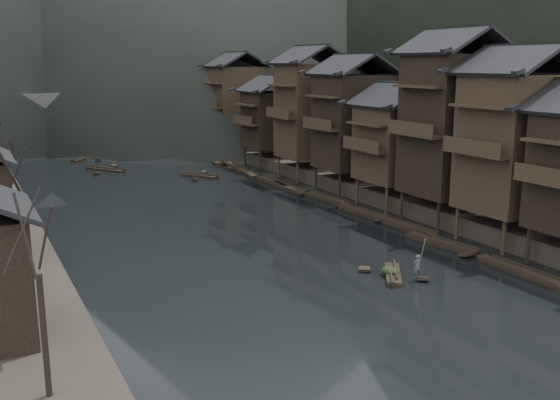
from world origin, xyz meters
TOP-DOWN VIEW (x-y plane):
  - water at (0.00, 0.00)m, footprint 300.00×300.00m
  - right_bank at (35.00, 40.00)m, footprint 40.00×200.00m
  - stilt_houses at (17.28, 19.30)m, footprint 9.00×67.60m
  - bare_trees at (-17.00, 8.28)m, footprint 3.64×45.40m
  - moored_sampans at (11.86, 21.34)m, footprint 2.90×61.39m
  - midriver_boats at (-2.32, 51.81)m, footprint 14.60×36.12m
  - stone_bridge at (-0.00, 72.00)m, footprint 40.00×6.00m
  - hero_sampan at (4.21, -3.59)m, footprint 3.18×4.13m
  - cargo_heap at (4.10, -3.42)m, footprint 0.99×1.29m
  - boatman at (5.11, -4.89)m, footprint 0.57×0.38m
  - bamboo_pole at (5.31, -4.89)m, footprint 0.93×1.91m

SIDE VIEW (x-z plane):
  - water at x=0.00m, z-range 0.00..0.00m
  - midriver_boats at x=-2.32m, z-range -0.02..0.43m
  - moored_sampans at x=11.86m, z-range -0.03..0.44m
  - hero_sampan at x=4.21m, z-range -0.01..0.42m
  - cargo_heap at x=4.10m, z-range 0.43..1.02m
  - right_bank at x=35.00m, z-range 0.00..1.80m
  - boatman at x=5.11m, z-range 0.43..1.97m
  - bamboo_pole at x=5.31m, z-range 1.97..5.50m
  - stone_bridge at x=0.00m, z-range 0.61..9.61m
  - bare_trees at x=-17.00m, z-range 2.76..10.04m
  - stilt_houses at x=17.28m, z-range 0.71..17.47m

